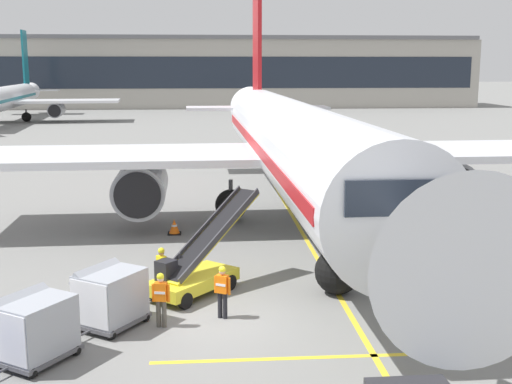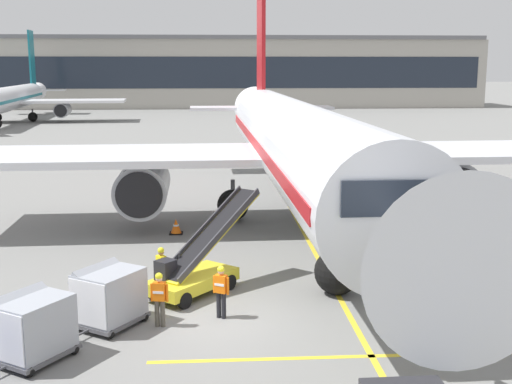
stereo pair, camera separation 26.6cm
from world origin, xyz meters
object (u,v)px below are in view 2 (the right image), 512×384
(baggage_cart_second, at_px, (31,325))
(ground_crew_marshaller, at_px, (159,296))
(belt_loader, at_px, (196,268))
(ground_crew_by_loader, at_px, (221,288))
(distant_airplane, at_px, (12,98))
(parked_airplane, at_px, (294,144))
(safety_cone_engine_keepout, at_px, (176,227))
(ground_crew_by_carts, at_px, (161,268))
(baggage_cart_lead, at_px, (108,295))

(baggage_cart_second, xyz_separation_m, ground_crew_marshaller, (3.32, 2.14, -0.00))
(belt_loader, height_order, ground_crew_marshaller, belt_loader)
(ground_crew_by_loader, xyz_separation_m, distant_airplane, (-28.49, 76.13, 2.37))
(parked_airplane, distance_m, safety_cone_engine_keepout, 7.22)
(ground_crew_by_carts, xyz_separation_m, distant_airplane, (-26.42, 73.82, 2.37))
(parked_airplane, bearing_deg, ground_crew_by_loader, -107.01)
(baggage_cart_second, relative_size, ground_crew_marshaller, 1.56)
(baggage_cart_second, xyz_separation_m, ground_crew_by_carts, (3.16, 5.04, -0.00))
(ground_crew_marshaller, relative_size, distant_airplane, 0.04)
(baggage_cart_lead, xyz_separation_m, ground_crew_by_carts, (1.44, 2.70, -0.00))
(baggage_cart_second, bearing_deg, parked_airplane, 59.43)
(safety_cone_engine_keepout, height_order, distant_airplane, distant_airplane)
(safety_cone_engine_keepout, bearing_deg, baggage_cart_second, -103.15)
(ground_crew_by_loader, distance_m, distant_airplane, 81.32)
(baggage_cart_lead, distance_m, baggage_cart_second, 2.90)
(belt_loader, distance_m, ground_crew_marshaller, 3.25)
(ground_crew_by_carts, xyz_separation_m, ground_crew_marshaller, (0.16, -2.90, 0.00))
(belt_loader, distance_m, ground_crew_by_loader, 2.64)
(ground_crew_marshaller, bearing_deg, belt_loader, 71.21)
(ground_crew_by_loader, xyz_separation_m, ground_crew_by_carts, (-2.07, 2.31, 0.00))
(parked_airplane, xyz_separation_m, distant_airplane, (-32.38, 63.41, -0.73))
(parked_airplane, bearing_deg, ground_crew_by_carts, -119.80)
(ground_crew_marshaller, bearing_deg, safety_cone_engine_keepout, 90.59)
(distant_airplane, bearing_deg, ground_crew_by_carts, -70.31)
(ground_crew_by_loader, height_order, ground_crew_marshaller, same)
(distant_airplane, bearing_deg, safety_cone_engine_keepout, -67.90)
(ground_crew_by_loader, bearing_deg, ground_crew_marshaller, -163.00)
(baggage_cart_lead, xyz_separation_m, ground_crew_by_loader, (3.51, 0.39, -0.00))
(distant_airplane, bearing_deg, baggage_cart_second, -73.57)
(baggage_cart_lead, xyz_separation_m, distant_airplane, (-24.98, 76.52, 2.37))
(baggage_cart_lead, distance_m, distant_airplane, 80.53)
(safety_cone_engine_keepout, bearing_deg, ground_crew_by_carts, -90.25)
(baggage_cart_lead, relative_size, safety_cone_engine_keepout, 3.74)
(belt_loader, bearing_deg, ground_crew_by_carts, -171.35)
(belt_loader, bearing_deg, ground_crew_marshaller, -108.79)
(ground_crew_by_carts, bearing_deg, ground_crew_marshaller, -86.91)
(baggage_cart_lead, xyz_separation_m, baggage_cart_second, (-1.72, -2.34, 0.00))
(belt_loader, height_order, ground_crew_by_carts, belt_loader)
(ground_crew_by_loader, xyz_separation_m, ground_crew_marshaller, (-1.91, -0.58, 0.00))
(belt_loader, distance_m, baggage_cart_second, 6.81)
(parked_airplane, bearing_deg, belt_loader, -114.94)
(belt_loader, height_order, ground_crew_by_loader, belt_loader)
(ground_crew_marshaller, relative_size, safety_cone_engine_keepout, 2.40)
(belt_loader, height_order, baggage_cart_lead, belt_loader)
(ground_crew_by_carts, distance_m, ground_crew_marshaller, 2.90)
(belt_loader, relative_size, ground_crew_marshaller, 2.69)
(parked_airplane, height_order, baggage_cart_second, parked_airplane)
(ground_crew_marshaller, distance_m, distant_airplane, 81.22)
(ground_crew_by_loader, bearing_deg, ground_crew_by_carts, 131.84)
(belt_loader, xyz_separation_m, distant_airplane, (-27.63, 73.63, 2.45))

